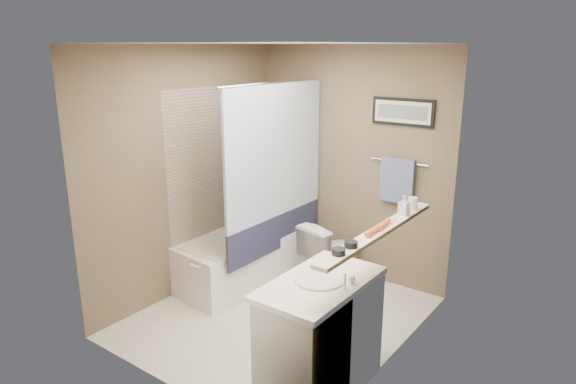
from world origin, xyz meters
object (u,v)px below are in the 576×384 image
Objects in this scene: bathtub at (245,257)px; candle_bowl_far at (351,244)px; candle_bowl_near at (339,252)px; hair_brush_back at (383,224)px; toilet at (332,253)px; soap_bottle at (404,205)px; hair_brush_front at (373,230)px; glass_jar at (413,204)px; vanity at (320,338)px.

candle_bowl_far reaches higher than bathtub.
hair_brush_back reaches higher than candle_bowl_near.
toilet is 1.43m from soap_bottle.
toilet is (0.80, 0.44, 0.09)m from bathtub.
glass_jar is at bearing 90.00° from hair_brush_front.
hair_brush_front is at bearing -14.62° from bathtub.
candle_bowl_far is 0.90× the size of glass_jar.
vanity is 4.09× the size of hair_brush_front.
vanity is (0.80, -1.47, 0.06)m from toilet.
candle_bowl_near is at bearing -25.52° from vanity.
candle_bowl_far is at bearing -90.00° from glass_jar.
vanity is (1.60, -1.04, 0.15)m from bathtub.
hair_brush_front is 0.68m from glass_jar.
soap_bottle reaches higher than hair_brush_back.
vanity reaches higher than bathtub.
glass_jar reaches higher than toilet.
candle_bowl_near reaches higher than toilet.
bathtub is 2.02m from soap_bottle.
hair_brush_back is at bearing -90.00° from glass_jar.
candle_bowl_near is at bearing -90.00° from hair_brush_back.
glass_jar reaches higher than candle_bowl_far.
hair_brush_back is at bearing 150.00° from toilet.
glass_jar is (0.00, 0.99, 0.03)m from candle_bowl_far.
hair_brush_front is 1.41× the size of soap_bottle.
soap_bottle is (0.00, 0.82, 0.06)m from candle_bowl_far.
bathtub is 2.22m from candle_bowl_far.
toilet is 3.13× the size of hair_brush_back.
candle_bowl_far is (0.99, -1.42, 0.79)m from toilet.
bathtub is 6.82× the size of hair_brush_front.
soap_bottle is (0.00, 0.51, 0.06)m from hair_brush_front.
candle_bowl_near is at bearing -90.00° from soap_bottle.
hair_brush_front is at bearing -90.00° from hair_brush_back.
toilet is 1.58m from hair_brush_back.
hair_brush_back is at bearing 90.00° from candle_bowl_far.
hair_brush_back is (0.00, 0.15, 0.00)m from hair_brush_front.
vanity is 10.00× the size of candle_bowl_far.
candle_bowl_near is 1.15m from glass_jar.
toilet is at bearing 156.75° from glass_jar.
soap_bottle is (0.99, -0.59, 0.85)m from toilet.
soap_bottle is (0.00, -0.17, 0.03)m from glass_jar.
hair_brush_front is 2.20× the size of glass_jar.
hair_brush_back is 0.52m from glass_jar.
soap_bottle is (0.19, 0.88, 0.79)m from vanity.
candle_bowl_near reaches higher than vanity.
hair_brush_back is at bearing 90.00° from candle_bowl_near.
soap_bottle is at bearing 0.80° from bathtub.
vanity is 1.31m from glass_jar.
candle_bowl_near is 1.00× the size of candle_bowl_far.
vanity is at bearing -109.26° from hair_brush_back.
toilet is 7.66× the size of candle_bowl_far.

